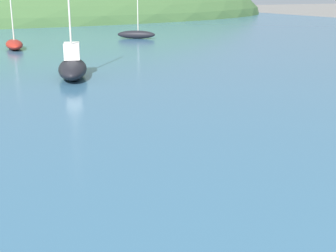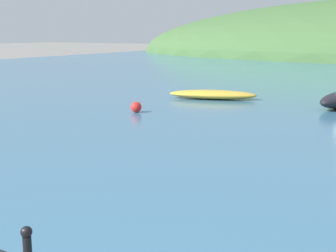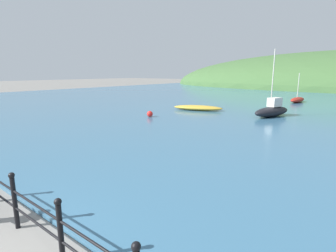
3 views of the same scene
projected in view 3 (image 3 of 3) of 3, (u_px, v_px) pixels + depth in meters
water at (318, 101)px, 28.41m from camera, size 80.00×60.00×0.10m
iron_railing at (35, 213)px, 4.74m from camera, size 5.32×0.12×1.21m
boat_red_dinghy at (297, 100)px, 26.71m from camera, size 1.16×3.10×2.95m
boat_blue_hull at (198, 108)px, 21.25m from camera, size 4.16×2.44×0.40m
boat_far_left at (272, 110)px, 18.26m from camera, size 2.00×3.68×4.56m
mooring_buoy at (150, 114)px, 18.10m from camera, size 0.41×0.41×0.41m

